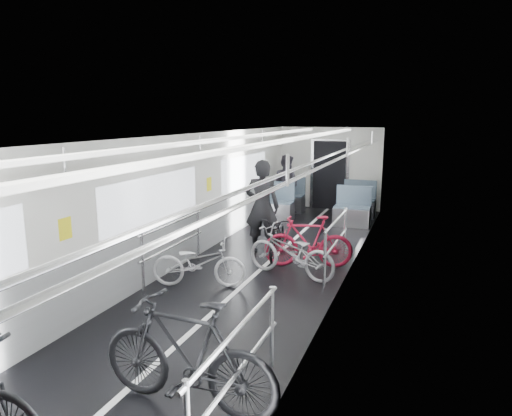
{
  "coord_description": "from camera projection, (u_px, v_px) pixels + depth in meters",
  "views": [
    {
      "loc": [
        2.69,
        -6.31,
        2.73
      ],
      "look_at": [
        0.0,
        0.83,
        1.18
      ],
      "focal_mm": 32.0,
      "sensor_mm": 36.0,
      "label": 1
    }
  ],
  "objects": [
    {
      "name": "person_seated",
      "position": [
        286.0,
        184.0,
        12.95
      ],
      "size": [
        0.97,
        0.86,
        1.65
      ],
      "primitive_type": "imported",
      "rotation": [
        0.0,
        0.0,
        2.79
      ],
      "color": "#343139",
      "rests_on": "floor"
    },
    {
      "name": "bike_right_mid",
      "position": [
        291.0,
        252.0,
        7.79
      ],
      "size": [
        1.75,
        0.95,
        0.87
      ],
      "primitive_type": "imported",
      "rotation": [
        0.0,
        0.0,
        -1.81
      ],
      "color": "#A0A0A4",
      "rests_on": "floor"
    },
    {
      "name": "bike_right_far",
      "position": [
        308.0,
        242.0,
        8.28
      ],
      "size": [
        1.67,
        0.85,
        0.96
      ],
      "primitive_type": "imported",
      "rotation": [
        0.0,
        0.0,
        -1.31
      ],
      "color": "#AE1531",
      "rests_on": "floor"
    },
    {
      "name": "car_shell",
      "position": [
        274.0,
        201.0,
        8.66
      ],
      "size": [
        3.02,
        14.01,
        2.41
      ],
      "color": "black",
      "rests_on": "ground"
    },
    {
      "name": "bike_left_far",
      "position": [
        199.0,
        263.0,
        7.35
      ],
      "size": [
        1.61,
        0.95,
        0.8
      ],
      "primitive_type": "imported",
      "rotation": [
        0.0,
        0.0,
        1.86
      ],
      "color": "silver",
      "rests_on": "floor"
    },
    {
      "name": "bike_aisle",
      "position": [
        278.0,
        236.0,
        8.96
      ],
      "size": [
        0.79,
        1.64,
        0.82
      ],
      "primitive_type": "imported",
      "rotation": [
        0.0,
        0.0,
        0.16
      ],
      "color": "black",
      "rests_on": "floor"
    },
    {
      "name": "bike_right_near",
      "position": [
        187.0,
        354.0,
        4.23
      ],
      "size": [
        1.87,
        0.58,
        1.12
      ],
      "primitive_type": "imported",
      "rotation": [
        0.0,
        0.0,
        -1.6
      ],
      "color": "black",
      "rests_on": "floor"
    },
    {
      "name": "person_standing",
      "position": [
        262.0,
        207.0,
        9.08
      ],
      "size": [
        0.75,
        0.55,
        1.89
      ],
      "primitive_type": "imported",
      "rotation": [
        0.0,
        0.0,
        3.29
      ],
      "color": "black",
      "rests_on": "floor"
    }
  ]
}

